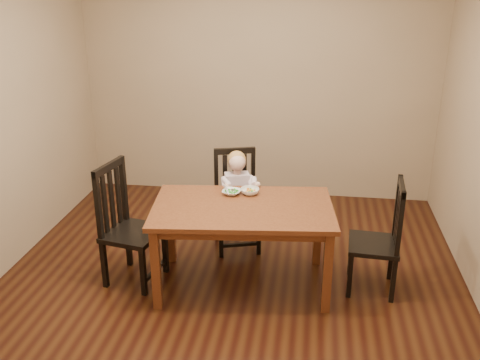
# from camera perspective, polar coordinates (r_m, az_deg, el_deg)

# --- Properties ---
(room) EXTENTS (4.01, 4.01, 2.71)m
(room) POSITION_cam_1_polar(r_m,az_deg,el_deg) (4.17, -1.01, 5.46)
(room) COLOR #3A1D0C
(room) RESTS_ON ground
(dining_table) EXTENTS (1.54, 1.02, 0.73)m
(dining_table) POSITION_cam_1_polar(r_m,az_deg,el_deg) (4.35, 0.29, -3.81)
(dining_table) COLOR #4B2511
(dining_table) RESTS_ON room
(chair_child) EXTENTS (0.51, 0.49, 0.95)m
(chair_child) POSITION_cam_1_polar(r_m,az_deg,el_deg) (5.07, -0.37, -2.33)
(chair_child) COLOR black
(chair_child) RESTS_ON room
(chair_left) EXTENTS (0.51, 0.53, 1.04)m
(chair_left) POSITION_cam_1_polar(r_m,az_deg,el_deg) (4.60, -11.91, -4.83)
(chair_left) COLOR black
(chair_left) RESTS_ON room
(chair_right) EXTENTS (0.42, 0.44, 0.96)m
(chair_right) POSITION_cam_1_polar(r_m,az_deg,el_deg) (4.52, 14.72, -6.13)
(chair_right) COLOR black
(chair_right) RESTS_ON room
(toddler) EXTENTS (0.39, 0.44, 0.51)m
(toddler) POSITION_cam_1_polar(r_m,az_deg,el_deg) (4.97, -0.29, -1.18)
(toddler) COLOR silver
(toddler) RESTS_ON chair_child
(bowl_peas) EXTENTS (0.18, 0.18, 0.04)m
(bowl_peas) POSITION_cam_1_polar(r_m,az_deg,el_deg) (4.53, -0.91, -1.31)
(bowl_peas) COLOR white
(bowl_peas) RESTS_ON dining_table
(bowl_veg) EXTENTS (0.16, 0.16, 0.05)m
(bowl_veg) POSITION_cam_1_polar(r_m,az_deg,el_deg) (4.54, 1.06, -1.21)
(bowl_veg) COLOR white
(bowl_veg) RESTS_ON dining_table
(fork) EXTENTS (0.07, 0.12, 0.05)m
(fork) POSITION_cam_1_polar(r_m,az_deg,el_deg) (4.51, -1.43, -1.10)
(fork) COLOR silver
(fork) RESTS_ON bowl_peas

